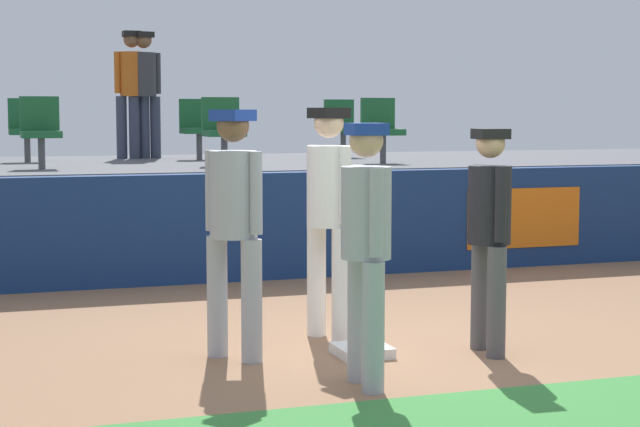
# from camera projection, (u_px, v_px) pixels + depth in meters

# --- Properties ---
(ground_plane) EXTENTS (60.00, 60.00, 0.00)m
(ground_plane) POSITION_uv_depth(u_px,v_px,m) (387.00, 353.00, 8.16)
(ground_plane) COLOR #936B4C
(first_base) EXTENTS (0.40, 0.40, 0.08)m
(first_base) POSITION_uv_depth(u_px,v_px,m) (362.00, 351.00, 8.06)
(first_base) COLOR white
(first_base) RESTS_ON ground_plane
(player_fielder_home) EXTENTS (0.45, 0.61, 1.89)m
(player_fielder_home) POSITION_uv_depth(u_px,v_px,m) (329.00, 206.00, 8.57)
(player_fielder_home) COLOR white
(player_fielder_home) RESTS_ON ground_plane
(player_runner_visitor) EXTENTS (0.50, 0.50, 1.87)m
(player_runner_visitor) POSITION_uv_depth(u_px,v_px,m) (234.00, 216.00, 7.85)
(player_runner_visitor) COLOR #9EA3AD
(player_runner_visitor) RESTS_ON ground_plane
(player_coach_visitor) EXTENTS (0.35, 0.50, 1.78)m
(player_coach_visitor) POSITION_uv_depth(u_px,v_px,m) (366.00, 235.00, 7.06)
(player_coach_visitor) COLOR #9EA3AD
(player_coach_visitor) RESTS_ON ground_plane
(player_umpire) EXTENTS (0.35, 0.48, 1.73)m
(player_umpire) POSITION_uv_depth(u_px,v_px,m) (489.00, 224.00, 8.06)
(player_umpire) COLOR #4C4C51
(player_umpire) RESTS_ON ground_plane
(field_wall) EXTENTS (18.00, 0.26, 1.19)m
(field_wall) POSITION_uv_depth(u_px,v_px,m) (258.00, 226.00, 11.70)
(field_wall) COLOR navy
(field_wall) RESTS_ON ground_plane
(bleacher_platform) EXTENTS (18.00, 4.80, 1.20)m
(bleacher_platform) POSITION_uv_depth(u_px,v_px,m) (206.00, 206.00, 14.12)
(bleacher_platform) COLOR #59595E
(bleacher_platform) RESTS_ON ground_plane
(seat_back_center) EXTENTS (0.47, 0.44, 0.84)m
(seat_back_center) POSITION_uv_depth(u_px,v_px,m) (198.00, 125.00, 14.67)
(seat_back_center) COLOR #4C4C51
(seat_back_center) RESTS_ON bleacher_platform
(seat_back_left) EXTENTS (0.45, 0.44, 0.84)m
(seat_back_left) POSITION_uv_depth(u_px,v_px,m) (26.00, 126.00, 13.93)
(seat_back_left) COLOR #4C4C51
(seat_back_left) RESTS_ON bleacher_platform
(seat_front_right) EXTENTS (0.46, 0.44, 0.84)m
(seat_front_right) POSITION_uv_depth(u_px,v_px,m) (381.00, 126.00, 13.61)
(seat_front_right) COLOR #4C4C51
(seat_front_right) RESTS_ON bleacher_platform
(seat_back_right) EXTENTS (0.45, 0.44, 0.84)m
(seat_back_right) POSITION_uv_depth(u_px,v_px,m) (342.00, 125.00, 15.34)
(seat_back_right) COLOR #4C4C51
(seat_back_right) RESTS_ON bleacher_platform
(seat_front_left) EXTENTS (0.45, 0.44, 0.84)m
(seat_front_left) POSITION_uv_depth(u_px,v_px,m) (41.00, 128.00, 12.25)
(seat_front_left) COLOR #4C4C51
(seat_front_left) RESTS_ON bleacher_platform
(seat_front_center) EXTENTS (0.47, 0.44, 0.84)m
(seat_front_center) POSITION_uv_depth(u_px,v_px,m) (223.00, 127.00, 12.94)
(seat_front_center) COLOR #4C4C51
(seat_front_center) RESTS_ON bleacher_platform
(spectator_hooded) EXTENTS (0.50, 0.34, 1.79)m
(spectator_hooded) POSITION_uv_depth(u_px,v_px,m) (132.00, 85.00, 14.93)
(spectator_hooded) COLOR #33384C
(spectator_hooded) RESTS_ON bleacher_platform
(spectator_capped) EXTENTS (0.49, 0.40, 1.78)m
(spectator_capped) POSITION_uv_depth(u_px,v_px,m) (144.00, 85.00, 14.96)
(spectator_capped) COLOR #33384C
(spectator_capped) RESTS_ON bleacher_platform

